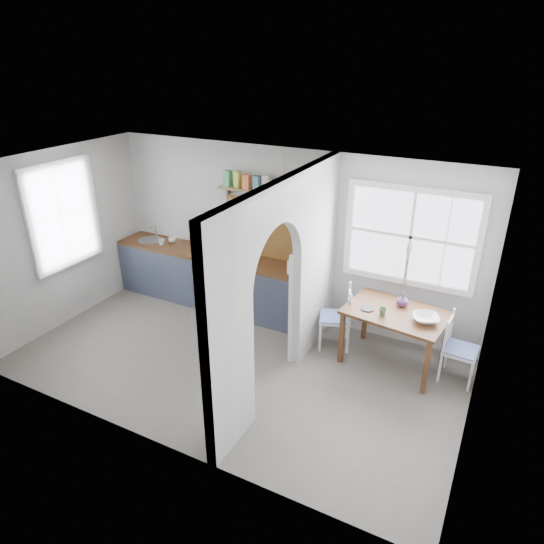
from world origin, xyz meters
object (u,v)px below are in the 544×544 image
at_px(kettle, 292,266).
at_px(vase, 402,300).
at_px(dining_table, 393,338).
at_px(chair_right, 461,349).
at_px(chair_left, 335,317).

xyz_separation_m(kettle, vase, (1.61, -0.03, -0.14)).
xyz_separation_m(dining_table, kettle, (-1.58, 0.22, 0.62)).
bearing_deg(chair_right, chair_left, 92.73).
bearing_deg(chair_left, vase, 77.55).
bearing_deg(dining_table, chair_right, 11.14).
height_order(kettle, vase, kettle).
relative_size(chair_right, kettle, 4.00).
distance_m(dining_table, chair_left, 0.85).
bearing_deg(vase, chair_right, -10.17).
bearing_deg(vase, kettle, 178.93).
xyz_separation_m(chair_left, chair_right, (1.67, -0.02, -0.01)).
bearing_deg(chair_left, dining_table, 64.94).
distance_m(kettle, vase, 1.61).
relative_size(kettle, vase, 1.35).
relative_size(chair_left, kettle, 4.13).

